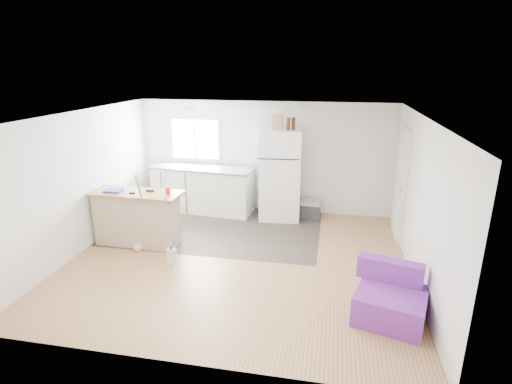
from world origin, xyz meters
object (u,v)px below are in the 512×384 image
Objects in this scene: bottle_right at (293,124)px; cooler at (308,209)px; blue_tray at (114,191)px; peninsula at (138,218)px; cardboard_box at (277,122)px; cleaner_jug at (172,256)px; mop at (140,238)px; refrigerator at (280,174)px; kitchen_cabinets at (203,189)px; red_cup at (168,191)px; bottle_left at (288,124)px; purple_seat at (390,300)px.

cooler is at bearing 12.03° from bottle_right.
cooler is 1.76× the size of blue_tray.
peninsula is 5.41× the size of cardboard_box.
peninsula is 3.49m from cooler.
mop reaches higher than cleaner_jug.
refrigerator is 7.53× the size of bottle_right.
blue_tray is 1.20× the size of bottle_right.
cardboard_box reaches higher than refrigerator.
refrigerator reaches higher than peninsula.
cooler is (2.33, -0.02, -0.31)m from kitchen_cabinets.
peninsula reaches higher than cooler.
red_cup is at bearing -133.96° from cardboard_box.
bottle_left is (1.88, 1.69, 0.96)m from red_cup.
red_cup is 2.82m from bottle_right.
purple_seat is 0.73× the size of mop.
bottle_right is (-0.36, -0.08, 1.81)m from cooler.
bottle_left is 1.00× the size of bottle_right.
cooler is 3.55m from purple_seat.
purple_seat is at bearing -65.92° from cooler.
cardboard_box is at bearing 39.38° from peninsula.
blue_tray is 1.00× the size of cardboard_box.
refrigerator is at bearing 34.22° from blue_tray.
kitchen_cabinets is 2.25m from cardboard_box.
kitchen_cabinets is 2.35m from cooler.
blue_tray is (-1.26, 0.57, 0.87)m from cleaner_jug.
bottle_left is (-0.45, -0.15, 1.81)m from cooler.
bottle_right is at bearing -12.35° from refrigerator.
mop is at bearing 155.67° from cleaner_jug.
bottle_left and bottle_right have the same top height.
bottle_left is (2.34, 1.97, 1.78)m from mop.
bottle_right is at bearing 41.72° from red_cup.
peninsula is at bearing 176.62° from purple_seat.
refrigerator is 1.09m from bottle_right.
refrigerator reaches higher than blue_tray.
red_cup is at bearing -84.66° from kitchen_cabinets.
cardboard_box is (1.65, -0.13, 1.52)m from kitchen_cabinets.
purple_seat is 3.40× the size of cardboard_box.
refrigerator is 7.53× the size of bottle_left.
red_cup is at bearing 2.46° from peninsula.
peninsula is at bearing 129.26° from mop.
refrigerator is 1.08m from bottle_left.
peninsula reaches higher than purple_seat.
kitchen_cabinets is 4.91m from purple_seat.
cardboard_box reaches higher than cooler.
red_cup is 2.71m from bottle_left.
kitchen_cabinets is 19.23× the size of red_cup.
purple_seat is 4.08× the size of bottle_right.
cardboard_box is at bearing 46.04° from red_cup.
cardboard_box is at bearing -138.59° from refrigerator.
refrigerator is 0.96m from cooler.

